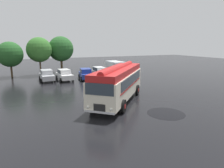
% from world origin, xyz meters
% --- Properties ---
extents(ground_plane, '(120.00, 120.00, 0.00)m').
position_xyz_m(ground_plane, '(0.00, 0.00, 0.00)').
color(ground_plane, black).
extents(vintage_bus, '(8.53, 9.16, 3.49)m').
position_xyz_m(vintage_bus, '(0.97, 0.23, 1.89)').
color(vintage_bus, silver).
rests_on(vintage_bus, ground).
extents(car_near_left, '(2.05, 4.25, 1.66)m').
position_xyz_m(car_near_left, '(-4.14, 13.85, 0.85)').
color(car_near_left, '#B7BABF').
rests_on(car_near_left, ground).
extents(car_mid_left, '(2.16, 4.30, 1.66)m').
position_xyz_m(car_mid_left, '(-1.68, 13.30, 0.85)').
color(car_mid_left, silver).
rests_on(car_mid_left, ground).
extents(car_mid_right, '(2.36, 4.38, 1.66)m').
position_xyz_m(car_mid_right, '(1.51, 12.91, 0.85)').
color(car_mid_right, navy).
rests_on(car_mid_right, ground).
extents(car_far_right, '(2.09, 4.26, 1.66)m').
position_xyz_m(car_far_right, '(4.17, 14.02, 0.85)').
color(car_far_right, silver).
rests_on(car_far_right, ground).
extents(box_van, '(2.47, 5.83, 2.50)m').
position_xyz_m(box_van, '(6.97, 13.10, 1.36)').
color(box_van, '#B2B7BC').
rests_on(box_van, ground).
extents(tree_far_left, '(4.07, 4.07, 5.76)m').
position_xyz_m(tree_far_left, '(-9.09, 19.68, 3.81)').
color(tree_far_left, '#4C3823').
rests_on(tree_far_left, ground).
extents(tree_left_of_centre, '(4.21, 4.21, 6.50)m').
position_xyz_m(tree_left_of_centre, '(-4.56, 19.86, 4.32)').
color(tree_left_of_centre, '#4C3823').
rests_on(tree_left_of_centre, ground).
extents(tree_centre, '(4.56, 4.56, 6.73)m').
position_xyz_m(tree_centre, '(-0.65, 21.20, 4.40)').
color(tree_centre, '#4C3823').
rests_on(tree_centre, ground).
extents(puddle_patch, '(2.99, 2.99, 0.01)m').
position_xyz_m(puddle_patch, '(2.92, -4.46, 0.00)').
color(puddle_patch, black).
rests_on(puddle_patch, ground).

